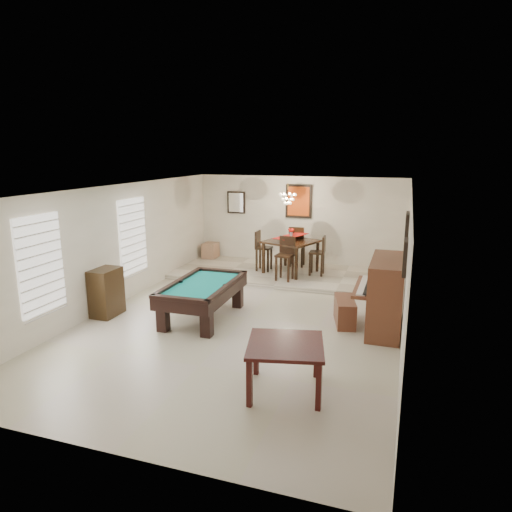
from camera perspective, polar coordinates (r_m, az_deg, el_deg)
The scene contains 26 objects.
ground_plane at distance 9.34m, azimuth -1.17°, elevation -7.74°, with size 6.00×9.00×0.02m, color beige.
wall_back at distance 13.21m, azimuth 5.35°, elevation 4.27°, with size 6.00×0.04×2.60m, color silver.
wall_front at distance 5.15m, azimuth -18.49°, elevation -10.62°, with size 6.00×0.04×2.60m, color silver.
wall_left at distance 10.34m, azimuth -17.08°, elevation 1.28°, with size 0.04×9.00×2.60m, color silver.
wall_right at distance 8.47m, azimuth 18.30°, elevation -1.33°, with size 0.04×9.00×2.60m, color silver.
ceiling at distance 8.76m, azimuth -1.25°, elevation 8.42°, with size 6.00×9.00×0.04m, color white.
dining_step at distance 12.28m, azimuth 3.90°, elevation -2.30°, with size 6.00×2.50×0.12m, color beige.
window_left_front at distance 8.65m, azimuth -25.34°, elevation -0.97°, with size 0.06×1.00×1.70m, color white.
window_left_rear at distance 10.79m, azimuth -15.16°, elevation 2.42°, with size 0.06×1.00×1.70m, color white.
pool_table at distance 9.25m, azimuth -6.65°, elevation -5.64°, with size 1.15×2.13×0.71m, color black, non-canonical shape.
square_table at distance 6.56m, azimuth 3.66°, elevation -13.72°, with size 1.04×1.04×0.72m, color black, non-canonical shape.
upright_piano at distance 8.87m, azimuth 14.93°, elevation -4.60°, with size 0.92×1.64×1.37m, color brown, non-canonical shape.
piano_bench at distance 9.12m, azimuth 11.03°, elevation -6.80°, with size 0.35×0.90×0.50m, color brown.
apothecary_chest at distance 9.80m, azimuth -18.20°, elevation -4.33°, with size 0.44×0.65×0.98m, color black.
dining_table at distance 12.16m, azimuth 4.37°, elevation 0.21°, with size 1.19×1.19×0.98m, color black, non-canonical shape.
flower_vase at distance 12.04m, azimuth 4.42°, elevation 3.00°, with size 0.13×0.13×0.22m, color red, non-canonical shape.
dining_chair_south at distance 11.41m, azimuth 3.61°, elevation -0.36°, with size 0.40×0.40×1.09m, color black, non-canonical shape.
dining_chair_north at distance 12.83m, azimuth 5.17°, elevation 1.23°, with size 0.42×0.42×1.14m, color black, non-canonical shape.
dining_chair_west at distance 12.32m, azimuth 1.01°, elevation 0.65°, with size 0.40×0.40×1.08m, color black, non-canonical shape.
dining_chair_east at distance 11.99m, azimuth 7.62°, elevation 0.06°, with size 0.38×0.38×1.03m, color black, non-canonical shape.
corner_bench at distance 13.94m, azimuth -5.72°, elevation 0.72°, with size 0.40×0.50×0.45m, color #A97B5C.
chandelier at distance 11.85m, azimuth 4.00°, elevation 7.67°, with size 0.44×0.44×0.60m, color #FFE5B2, non-canonical shape.
back_painting at distance 13.10m, azimuth 5.36°, elevation 6.84°, with size 0.75×0.06×0.95m, color #D84C14.
back_mirror at distance 13.66m, azimuth -2.49°, elevation 6.71°, with size 0.55×0.06×0.65m, color white.
right_picture_upper at distance 8.64m, azimuth 18.33°, elevation 3.02°, with size 0.06×0.55×0.65m, color slate.
right_picture_lower at distance 7.41m, azimuth 18.14°, elevation -0.14°, with size 0.06×0.45×0.55m, color gray.
Camera 1 is at (2.93, -8.23, 3.31)m, focal length 32.00 mm.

